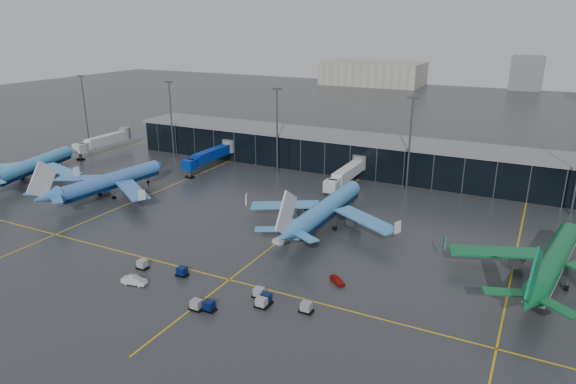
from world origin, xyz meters
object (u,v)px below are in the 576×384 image
at_px(airliner_klm_near, 327,198).
at_px(service_van_red, 337,280).
at_px(mobile_airstair, 281,239).
at_px(service_van_white, 134,280).
at_px(baggage_carts, 226,293).
at_px(airliner_klm_west, 33,157).
at_px(airliner_aer_lingus, 556,248).
at_px(airliner_arkefly, 111,172).

height_order(airliner_klm_near, service_van_red, airliner_klm_near).
bearing_deg(mobile_airstair, service_van_white, -102.49).
height_order(baggage_carts, mobile_airstair, mobile_airstair).
relative_size(airliner_klm_west, airliner_aer_lingus, 1.00).
distance_m(airliner_klm_near, service_van_red, 27.96).
bearing_deg(baggage_carts, airliner_klm_near, 86.09).
relative_size(airliner_klm_near, service_van_white, 9.23).
height_order(airliner_klm_west, airliner_aer_lingus, airliner_klm_west).
bearing_deg(mobile_airstair, airliner_arkefly, -171.85).
bearing_deg(airliner_aer_lingus, airliner_klm_west, -171.12).
bearing_deg(airliner_klm_west, baggage_carts, -34.42).
relative_size(airliner_aer_lingus, baggage_carts, 1.17).
height_order(airliner_klm_west, baggage_carts, airliner_klm_west).
xyz_separation_m(airliner_aer_lingus, baggage_carts, (-48.48, -31.01, -5.73)).
relative_size(airliner_klm_near, airliner_aer_lingus, 1.01).
bearing_deg(service_van_red, airliner_klm_near, 64.83).
bearing_deg(airliner_arkefly, baggage_carts, -22.84).
distance_m(airliner_arkefly, baggage_carts, 64.42).
relative_size(baggage_carts, service_van_white, 7.77).
height_order(airliner_aer_lingus, mobile_airstair, airliner_aer_lingus).
distance_m(airliner_klm_west, service_van_white, 79.60).
relative_size(airliner_arkefly, airliner_klm_near, 0.98).
bearing_deg(airliner_arkefly, airliner_klm_west, -175.93).
bearing_deg(airliner_aer_lingus, mobile_airstair, -163.12).
xyz_separation_m(airliner_arkefly, airliner_klm_near, (58.83, 6.52, 0.12)).
xyz_separation_m(airliner_klm_near, baggage_carts, (-2.55, -37.34, -5.80)).
relative_size(airliner_klm_west, service_van_white, 9.17).
xyz_separation_m(airliner_klm_west, service_van_red, (102.78, -18.82, -5.90)).
xyz_separation_m(airliner_arkefly, baggage_carts, (56.28, -30.82, -5.69)).
xyz_separation_m(airliner_arkefly, service_van_red, (71.22, -17.83, -5.83)).
bearing_deg(airliner_klm_west, airliner_aer_lingus, -14.85).
xyz_separation_m(baggage_carts, service_van_white, (-16.77, -3.58, 0.00)).
relative_size(airliner_klm_west, service_van_red, 11.77).
height_order(airliner_arkefly, baggage_carts, airliner_arkefly).
distance_m(airliner_arkefly, service_van_red, 73.65).
bearing_deg(airliner_klm_west, mobile_airstair, -19.61).
xyz_separation_m(airliner_klm_near, service_van_red, (12.39, -24.35, -5.95)).
distance_m(airliner_arkefly, airliner_klm_near, 59.19).
relative_size(airliner_arkefly, service_van_white, 9.07).
xyz_separation_m(airliner_klm_near, airliner_aer_lingus, (45.92, -6.33, -0.07)).
relative_size(airliner_arkefly, service_van_red, 11.65).
bearing_deg(airliner_klm_near, service_van_red, -61.86).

